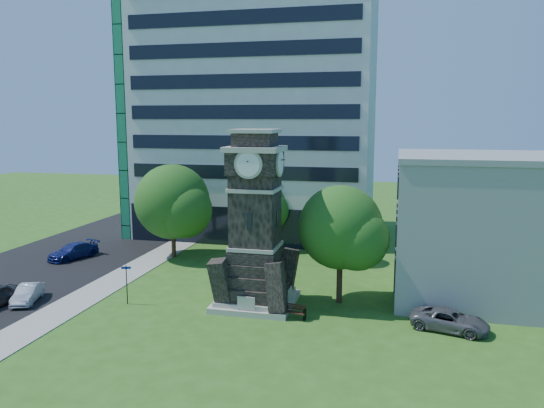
% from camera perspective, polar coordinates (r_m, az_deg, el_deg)
% --- Properties ---
extents(ground, '(160.00, 160.00, 0.00)m').
position_cam_1_polar(ground, '(37.10, -7.14, -11.28)').
color(ground, '#2A5819').
rests_on(ground, ground).
extents(sidewalk, '(3.00, 70.00, 0.06)m').
position_cam_1_polar(sidewalk, '(45.29, -16.30, -7.76)').
color(sidewalk, gray).
rests_on(sidewalk, ground).
extents(street, '(14.00, 80.00, 0.02)m').
position_cam_1_polar(street, '(49.97, -24.86, -6.69)').
color(street, black).
rests_on(street, ground).
extents(clock_tower, '(5.40, 5.40, 12.22)m').
position_cam_1_polar(clock_tower, '(36.56, -1.79, -2.89)').
color(clock_tower, beige).
rests_on(clock_tower, ground).
extents(office_tall, '(26.20, 15.11, 28.60)m').
position_cam_1_polar(office_tall, '(60.42, -1.56, 10.36)').
color(office_tall, silver).
rests_on(office_tall, ground).
extents(office_low, '(15.20, 12.20, 10.40)m').
position_cam_1_polar(office_low, '(41.91, 23.59, -2.22)').
color(office_low, gray).
rests_on(office_low, ground).
extents(car_street_mid, '(2.44, 3.93, 1.22)m').
position_cam_1_polar(car_street_mid, '(41.99, -24.79, -8.74)').
color(car_street_mid, '#B3B4BB').
rests_on(car_street_mid, ground).
extents(car_street_north, '(3.58, 5.27, 1.42)m').
position_cam_1_polar(car_street_north, '(53.06, -20.61, -4.76)').
color(car_street_north, navy).
rests_on(car_street_north, ground).
extents(car_east_lot, '(5.06, 3.28, 1.30)m').
position_cam_1_polar(car_east_lot, '(35.10, 18.58, -11.77)').
color(car_east_lot, '#57585D').
rests_on(car_east_lot, ground).
extents(park_bench, '(1.95, 0.52, 1.01)m').
position_cam_1_polar(park_bench, '(35.22, 2.06, -11.42)').
color(park_bench, black).
rests_on(park_bench, ground).
extents(street_sign, '(0.67, 0.07, 2.80)m').
position_cam_1_polar(street_sign, '(38.82, -15.38, -7.88)').
color(street_sign, black).
rests_on(street_sign, ground).
extents(tree_nw, '(7.69, 6.99, 8.80)m').
position_cam_1_polar(tree_nw, '(50.18, -10.56, 0.01)').
color(tree_nw, '#332114').
rests_on(tree_nw, ground).
extents(tree_nc, '(5.81, 5.28, 7.01)m').
position_cam_1_polar(tree_nc, '(53.44, -1.22, -0.27)').
color(tree_nc, '#332114').
rests_on(tree_nc, ground).
extents(tree_ne, '(4.43, 4.03, 6.00)m').
position_cam_1_polar(tree_ne, '(48.27, 6.57, -1.78)').
color(tree_ne, '#332114').
rests_on(tree_ne, ground).
extents(tree_east, '(6.46, 5.88, 8.40)m').
position_cam_1_polar(tree_east, '(37.18, 7.50, -2.83)').
color(tree_east, '#332114').
rests_on(tree_east, ground).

